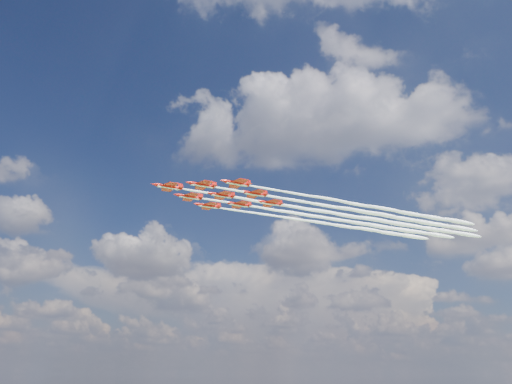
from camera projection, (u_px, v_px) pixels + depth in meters
The scene contains 9 objects.
jet_lead at pixel (307, 209), 181.40m from camera, with size 81.44×77.98×2.58m.
jet_row2_port at pixel (338, 208), 179.97m from camera, with size 81.44×77.98×2.58m.
jet_row2_starb at pixel (319, 217), 190.52m from camera, with size 81.44×77.98×2.58m.
jet_row3_port at pixel (370, 206), 178.53m from camera, with size 81.44×77.98×2.58m.
jet_row3_centre at pixel (349, 216), 189.08m from camera, with size 81.44×77.98×2.58m.
jet_row3_starb at pixel (330, 224), 199.63m from camera, with size 81.44×77.98×2.58m.
jet_row4_port at pixel (379, 214), 187.65m from camera, with size 81.44×77.98×2.58m.
jet_row4_starb at pixel (359, 223), 198.19m from camera, with size 81.44×77.98×2.58m.
jet_tail at pixel (387, 222), 196.76m from camera, with size 81.44×77.98×2.58m.
Camera 1 is at (56.33, -152.33, 23.10)m, focal length 35.00 mm.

